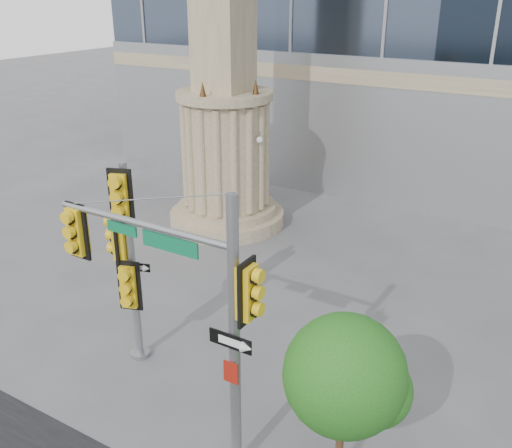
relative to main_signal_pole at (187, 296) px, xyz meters
The scene contains 5 objects.
ground 3.62m from the main_signal_pole, 86.32° to the left, with size 120.00×120.00×0.00m, color #545456.
monument 11.88m from the main_signal_pole, 120.46° to the left, with size 4.40×4.40×16.60m.
main_signal_pole is the anchor object (origin of this frame).
secondary_signal_pole 3.45m from the main_signal_pole, 151.62° to the left, with size 0.94×0.67×5.03m.
street_tree 3.16m from the main_signal_pole, 14.65° to the left, with size 2.22×2.16×3.45m.
Camera 1 is at (5.56, -8.04, 8.55)m, focal length 40.00 mm.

